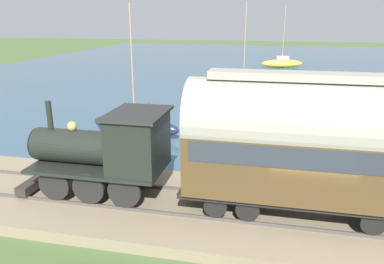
# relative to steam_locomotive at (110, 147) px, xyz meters

# --- Properties ---
(ground_plane) EXTENTS (200.00, 200.00, 0.00)m
(ground_plane) POSITION_rel_steam_locomotive_xyz_m (-0.18, -6.85, -2.28)
(ground_plane) COLOR #476033
(harbor_water) EXTENTS (80.00, 80.00, 0.01)m
(harbor_water) POSITION_rel_steam_locomotive_xyz_m (43.03, -6.85, -2.28)
(harbor_water) COLOR #38566B
(harbor_water) RESTS_ON ground
(rail_embankment) EXTENTS (5.46, 56.00, 0.51)m
(rail_embankment) POSITION_rel_steam_locomotive_xyz_m (-0.00, -6.85, -2.09)
(rail_embankment) COLOR #84755B
(rail_embankment) RESTS_ON ground
(steam_locomotive) EXTENTS (2.49, 5.36, 3.36)m
(steam_locomotive) POSITION_rel_steam_locomotive_xyz_m (0.00, 0.00, 0.00)
(steam_locomotive) COLOR black
(steam_locomotive) RESTS_ON rail_embankment
(passenger_coach) EXTENTS (2.61, 8.25, 4.64)m
(passenger_coach) POSITION_rel_steam_locomotive_xyz_m (-0.00, -6.86, 0.73)
(passenger_coach) COLOR black
(passenger_coach) RESTS_ON rail_embankment
(sailboat_yellow) EXTENTS (2.60, 5.76, 8.11)m
(sailboat_yellow) POSITION_rel_steam_locomotive_xyz_m (41.65, -6.54, -1.64)
(sailboat_yellow) COLOR gold
(sailboat_yellow) RESTS_ON harbor_water
(sailboat_teal) EXTENTS (4.44, 6.28, 8.08)m
(sailboat_teal) POSITION_rel_steam_locomotive_xyz_m (24.23, -2.74, -1.70)
(sailboat_teal) COLOR #1E707A
(sailboat_teal) RESTS_ON harbor_water
(sailboat_navy) EXTENTS (2.06, 5.78, 7.45)m
(sailboat_navy) POSITION_rel_steam_locomotive_xyz_m (8.24, 2.24, -1.59)
(sailboat_navy) COLOR #192347
(sailboat_navy) RESTS_ON harbor_water
(rowboat_far_out) EXTENTS (2.04, 2.52, 0.52)m
(rowboat_far_out) POSITION_rel_steam_locomotive_xyz_m (12.99, -4.48, -2.02)
(rowboat_far_out) COLOR beige
(rowboat_far_out) RESTS_ON harbor_water
(rowboat_off_pier) EXTENTS (1.43, 2.71, 0.37)m
(rowboat_off_pier) POSITION_rel_steam_locomotive_xyz_m (9.74, -5.58, -2.09)
(rowboat_off_pier) COLOR beige
(rowboat_off_pier) RESTS_ON harbor_water
(rowboat_near_shore) EXTENTS (2.29, 2.55, 0.54)m
(rowboat_near_shore) POSITION_rel_steam_locomotive_xyz_m (5.37, -2.89, -2.01)
(rowboat_near_shore) COLOR #B7B2A3
(rowboat_near_shore) RESTS_ON harbor_water
(rowboat_mid_harbor) EXTENTS (1.81, 2.15, 0.49)m
(rowboat_mid_harbor) POSITION_rel_steam_locomotive_xyz_m (11.24, -1.18, -2.03)
(rowboat_mid_harbor) COLOR silver
(rowboat_mid_harbor) RESTS_ON harbor_water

